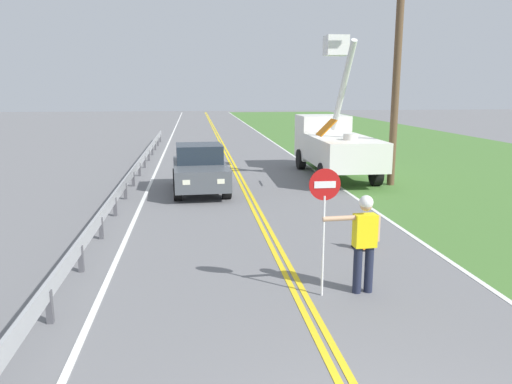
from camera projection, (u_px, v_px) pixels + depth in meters
name	position (u px, v px, depth m)	size (l,w,h in m)	color
grass_verge_right	(463.00, 162.00, 25.11)	(16.00, 110.00, 0.01)	#477533
centerline_yellow_left	(232.00, 167.00, 23.70)	(0.11, 110.00, 0.01)	yellow
centerline_yellow_right	(236.00, 167.00, 23.72)	(0.11, 110.00, 0.01)	yellow
edge_line_right	(308.00, 165.00, 24.14)	(0.12, 110.00, 0.01)	silver
edge_line_left	(157.00, 168.00, 23.27)	(0.12, 110.00, 0.01)	silver
flagger_worker	(364.00, 238.00, 8.95)	(1.09, 0.26, 1.83)	#1E2338
stop_sign_paddle	(324.00, 204.00, 8.68)	(0.56, 0.04, 2.33)	silver
utility_bucket_truck	(333.00, 142.00, 21.25)	(2.72, 6.83, 5.81)	white
oncoming_sedan_nearest	(200.00, 169.00, 17.89)	(2.07, 4.18, 1.70)	#4C5156
utility_pole_near	(397.00, 64.00, 18.41)	(1.80, 0.28, 8.75)	brown
traffic_cone_lead	(363.00, 235.00, 11.56)	(0.40, 0.40, 0.70)	orange
guardrail_left_shoulder	(136.00, 168.00, 20.07)	(0.10, 32.00, 0.71)	#9EA0A3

